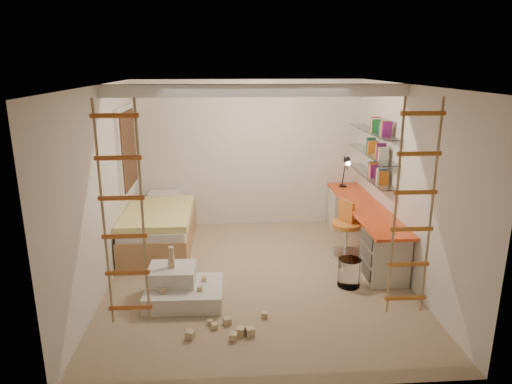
{
  "coord_description": "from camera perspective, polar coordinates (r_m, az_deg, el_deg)",
  "views": [
    {
      "loc": [
        -0.42,
        -5.73,
        2.86
      ],
      "look_at": [
        0.0,
        0.3,
        1.15
      ],
      "focal_mm": 32.0,
      "sensor_mm": 36.0,
      "label": 1
    }
  ],
  "objects": [
    {
      "name": "floor",
      "position": [
        6.42,
        0.19,
        -10.67
      ],
      "size": [
        4.5,
        4.5,
        0.0
      ],
      "primitive_type": "plane",
      "color": "#9D8065",
      "rests_on": "ground"
    },
    {
      "name": "ceiling_beam",
      "position": [
        6.05,
        -0.0,
        12.58
      ],
      "size": [
        4.0,
        0.18,
        0.16
      ],
      "primitive_type": "cube",
      "color": "white",
      "rests_on": "ceiling"
    },
    {
      "name": "window_frame",
      "position": [
        7.51,
        -15.9,
        5.14
      ],
      "size": [
        0.06,
        1.15,
        1.35
      ],
      "primitive_type": "cube",
      "color": "white",
      "rests_on": "wall_left"
    },
    {
      "name": "window_blind",
      "position": [
        7.5,
        -15.6,
        5.16
      ],
      "size": [
        0.02,
        1.0,
        1.2
      ],
      "primitive_type": "cube",
      "color": "#4C2D1E",
      "rests_on": "window_frame"
    },
    {
      "name": "rope_ladder_left",
      "position": [
        4.3,
        -16.28,
        -3.07
      ],
      "size": [
        0.41,
        0.04,
        2.13
      ],
      "primitive_type": null,
      "color": "#C35E21",
      "rests_on": "ceiling"
    },
    {
      "name": "rope_ladder_right",
      "position": [
        4.56,
        19.08,
        -2.26
      ],
      "size": [
        0.41,
        0.04,
        2.13
      ],
      "primitive_type": null,
      "color": "orange",
      "rests_on": "ceiling"
    },
    {
      "name": "waste_bin",
      "position": [
        6.25,
        11.56,
        -9.84
      ],
      "size": [
        0.3,
        0.3,
        0.38
      ],
      "primitive_type": "cylinder",
      "color": "white",
      "rests_on": "floor"
    },
    {
      "name": "desk",
      "position": [
        7.35,
        13.2,
        -4.16
      ],
      "size": [
        0.56,
        2.8,
        0.75
      ],
      "color": "#F04C1C",
      "rests_on": "floor"
    },
    {
      "name": "shelves",
      "position": [
        7.36,
        14.27,
        4.66
      ],
      "size": [
        0.25,
        1.8,
        0.71
      ],
      "color": "white",
      "rests_on": "wall_right"
    },
    {
      "name": "bed",
      "position": [
        7.48,
        -11.93,
        -4.34
      ],
      "size": [
        1.02,
        2.0,
        0.69
      ],
      "color": "#AD7F51",
      "rests_on": "floor"
    },
    {
      "name": "task_lamp",
      "position": [
        8.02,
        11.23,
        3.08
      ],
      "size": [
        0.14,
        0.36,
        0.57
      ],
      "color": "black",
      "rests_on": "desk"
    },
    {
      "name": "swivel_chair",
      "position": [
        7.12,
        11.15,
        -5.42
      ],
      "size": [
        0.67,
        0.67,
        0.87
      ],
      "color": "orange",
      "rests_on": "floor"
    },
    {
      "name": "play_platform",
      "position": [
        5.87,
        -9.35,
        -11.76
      ],
      "size": [
        0.96,
        0.75,
        0.42
      ],
      "color": "silver",
      "rests_on": "floor"
    },
    {
      "name": "toy_blocks",
      "position": [
        5.47,
        -6.24,
        -13.4
      ],
      "size": [
        1.26,
        1.07,
        0.69
      ],
      "color": "#CCB284",
      "rests_on": "floor"
    },
    {
      "name": "books",
      "position": [
        7.34,
        14.31,
        5.28
      ],
      "size": [
        0.14,
        0.7,
        0.92
      ],
      "color": "orange",
      "rests_on": "shelves"
    }
  ]
}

